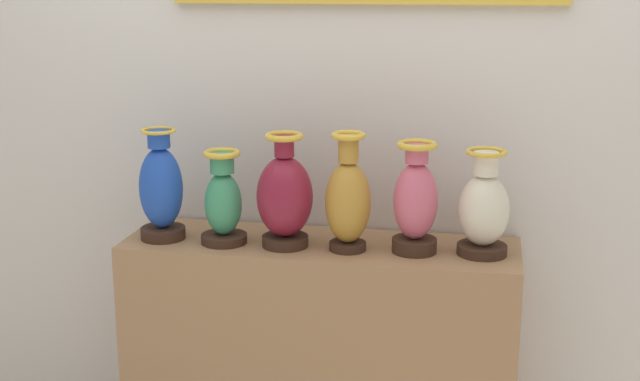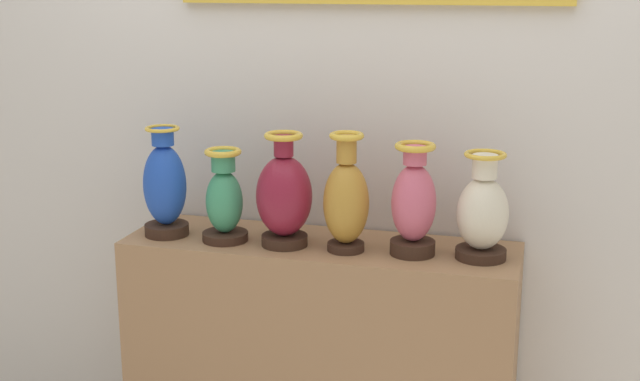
{
  "view_description": "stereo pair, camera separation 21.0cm",
  "coord_description": "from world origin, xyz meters",
  "px_view_note": "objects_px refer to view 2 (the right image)",
  "views": [
    {
      "loc": [
        0.53,
        -2.65,
        1.84
      ],
      "look_at": [
        0.0,
        0.0,
        1.16
      ],
      "focal_mm": 48.11,
      "sensor_mm": 36.0,
      "label": 1
    },
    {
      "loc": [
        0.73,
        -2.61,
        1.84
      ],
      "look_at": [
        0.0,
        0.0,
        1.16
      ],
      "focal_mm": 48.11,
      "sensor_mm": 36.0,
      "label": 2
    }
  ],
  "objects_px": {
    "vase_burgundy": "(284,196)",
    "vase_ivory": "(483,213)",
    "vase_jade": "(224,200)",
    "vase_sapphire": "(165,187)",
    "vase_ochre": "(346,200)",
    "vase_rose": "(414,204)"
  },
  "relations": [
    {
      "from": "vase_burgundy",
      "to": "vase_ivory",
      "type": "bearing_deg",
      "value": 3.48
    },
    {
      "from": "vase_jade",
      "to": "vase_ivory",
      "type": "xyz_separation_m",
      "value": [
        0.84,
        0.04,
        0.01
      ]
    },
    {
      "from": "vase_sapphire",
      "to": "vase_jade",
      "type": "height_order",
      "value": "vase_sapphire"
    },
    {
      "from": "vase_burgundy",
      "to": "vase_sapphire",
      "type": "bearing_deg",
      "value": 179.95
    },
    {
      "from": "vase_burgundy",
      "to": "vase_ochre",
      "type": "height_order",
      "value": "vase_ochre"
    },
    {
      "from": "vase_ochre",
      "to": "vase_jade",
      "type": "bearing_deg",
      "value": -179.26
    },
    {
      "from": "vase_ochre",
      "to": "vase_ivory",
      "type": "distance_m",
      "value": 0.43
    },
    {
      "from": "vase_ivory",
      "to": "vase_rose",
      "type": "bearing_deg",
      "value": -175.57
    },
    {
      "from": "vase_ochre",
      "to": "vase_rose",
      "type": "xyz_separation_m",
      "value": [
        0.21,
        0.02,
        -0.0
      ]
    },
    {
      "from": "vase_ochre",
      "to": "vase_ivory",
      "type": "xyz_separation_m",
      "value": [
        0.43,
        0.04,
        -0.02
      ]
    },
    {
      "from": "vase_burgundy",
      "to": "vase_jade",
      "type": "bearing_deg",
      "value": -178.6
    },
    {
      "from": "vase_jade",
      "to": "vase_ochre",
      "type": "height_order",
      "value": "vase_ochre"
    },
    {
      "from": "vase_sapphire",
      "to": "vase_ivory",
      "type": "height_order",
      "value": "vase_sapphire"
    },
    {
      "from": "vase_ochre",
      "to": "vase_rose",
      "type": "relative_size",
      "value": 1.07
    },
    {
      "from": "vase_ochre",
      "to": "vase_rose",
      "type": "height_order",
      "value": "vase_ochre"
    },
    {
      "from": "vase_ochre",
      "to": "vase_rose",
      "type": "bearing_deg",
      "value": 5.82
    },
    {
      "from": "vase_burgundy",
      "to": "vase_ivory",
      "type": "relative_size",
      "value": 1.11
    },
    {
      "from": "vase_rose",
      "to": "vase_ivory",
      "type": "bearing_deg",
      "value": 4.43
    },
    {
      "from": "vase_sapphire",
      "to": "vase_ochre",
      "type": "height_order",
      "value": "vase_ochre"
    },
    {
      "from": "vase_sapphire",
      "to": "vase_ivory",
      "type": "bearing_deg",
      "value": 2.07
    },
    {
      "from": "vase_sapphire",
      "to": "vase_jade",
      "type": "xyz_separation_m",
      "value": [
        0.22,
        -0.01,
        -0.03
      ]
    },
    {
      "from": "vase_sapphire",
      "to": "vase_ochre",
      "type": "bearing_deg",
      "value": -0.01
    }
  ]
}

